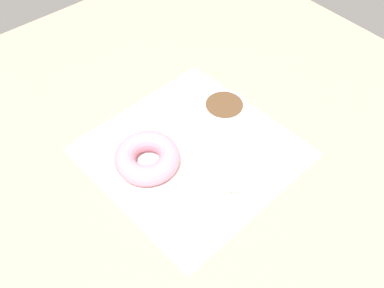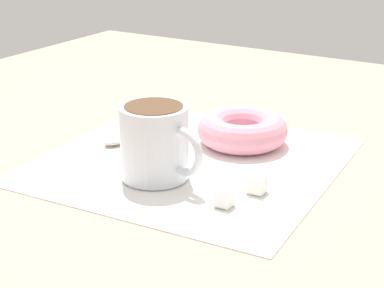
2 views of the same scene
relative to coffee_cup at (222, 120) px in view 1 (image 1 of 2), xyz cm
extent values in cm
cube|color=tan|center=(-0.81, 8.89, -5.75)|extent=(120.00, 120.00, 2.00)
cube|color=white|center=(0.73, 6.80, -4.60)|extent=(36.43, 36.43, 0.30)
cylinder|color=silver|center=(-0.21, 0.04, -0.19)|extent=(7.89, 7.89, 8.52)
cylinder|color=brown|center=(-0.21, 0.04, 3.87)|extent=(6.69, 6.69, 0.60)
torus|color=silver|center=(4.12, -0.81, -0.19)|extent=(5.74, 1.98, 5.67)
torus|color=pink|center=(3.52, 14.98, -2.53)|extent=(11.88, 11.88, 3.82)
ellipsoid|color=#B7B2A8|center=(-10.72, 6.22, -4.00)|extent=(3.06, 4.00, 0.90)
cylinder|color=#B7B2A8|center=(-9.64, 11.66, -4.17)|extent=(2.35, 9.18, 0.56)
cube|color=white|center=(11.77, 2.37, -3.52)|extent=(1.86, 1.86, 1.86)
cube|color=white|center=(10.28, -2.43, -3.59)|extent=(1.72, 1.72, 1.72)
camera|label=1|loc=(-37.90, 39.61, 57.65)|focal=40.00mm
camera|label=2|loc=(38.86, -56.22, 25.77)|focal=60.00mm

